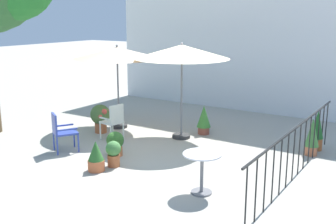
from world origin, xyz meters
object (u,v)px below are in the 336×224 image
potted_plant_1 (317,130)px  cafe_table_0 (202,166)px  patio_umbrella_1 (182,53)px  patio_chair_1 (61,130)px  potted_plant_0 (101,116)px  potted_plant_3 (312,136)px  patio_umbrella_0 (117,54)px  potted_plant_5 (113,153)px  potted_plant_6 (115,143)px  patio_chair_0 (114,120)px  potted_plant_4 (204,119)px  potted_plant_2 (96,156)px

potted_plant_1 → cafe_table_0: bearing=-106.9°
patio_umbrella_1 → patio_chair_1: (-1.67, -2.35, -1.60)m
potted_plant_0 → potted_plant_3: bearing=12.8°
patio_umbrella_0 → potted_plant_0: bearing=-96.1°
potted_plant_5 → potted_plant_6: (-0.40, 0.53, -0.01)m
patio_umbrella_0 → cafe_table_0: bearing=-33.0°
patio_chair_0 → patio_chair_1: bearing=-108.8°
patio_umbrella_0 → potted_plant_4: size_ratio=3.03×
cafe_table_0 → potted_plant_4: size_ratio=0.95×
patio_chair_0 → potted_plant_2: size_ratio=1.50×
patio_umbrella_0 → patio_umbrella_1: 1.92m
potted_plant_3 → potted_plant_5: 4.25m
potted_plant_4 → potted_plant_5: bearing=-97.9°
patio_umbrella_1 → patio_chair_1: 3.30m
potted_plant_6 → patio_chair_1: bearing=-159.2°
cafe_table_0 → potted_plant_2: 2.24m
patio_chair_0 → potted_plant_3: bearing=19.3°
potted_plant_1 → potted_plant_3: 0.43m
potted_plant_5 → potted_plant_6: bearing=127.0°
patio_umbrella_0 → potted_plant_2: bearing=-58.4°
potted_plant_0 → potted_plant_2: 2.72m
potted_plant_5 → potted_plant_4: bearing=82.1°
potted_plant_1 → potted_plant_2: 4.91m
cafe_table_0 → potted_plant_4: bearing=117.6°
potted_plant_5 → potted_plant_6: size_ratio=0.99×
patio_umbrella_1 → potted_plant_2: patio_umbrella_1 is taller
cafe_table_0 → potted_plant_6: size_ratio=1.34×
cafe_table_0 → potted_plant_3: size_ratio=0.86×
patio_umbrella_1 → patio_chair_1: bearing=-125.4°
patio_umbrella_1 → potted_plant_3: (3.04, 0.41, -1.67)m
patio_umbrella_1 → potted_plant_6: size_ratio=4.40×
potted_plant_0 → potted_plant_1: size_ratio=0.81×
patio_chair_1 → potted_plant_3: patio_chair_1 is taller
patio_umbrella_1 → patio_chair_0: bearing=-138.7°
patio_chair_0 → potted_plant_6: (0.73, -0.82, -0.24)m
potted_plant_1 → potted_plant_3: size_ratio=1.10×
potted_plant_0 → potted_plant_5: 2.54m
potted_plant_2 → potted_plant_4: potted_plant_4 is taller
patio_chair_0 → potted_plant_6: patio_chair_0 is taller
cafe_table_0 → patio_chair_0: patio_chair_0 is taller
patio_umbrella_0 → patio_umbrella_1: size_ratio=0.96×
patio_chair_0 → potted_plant_0: size_ratio=1.23×
potted_plant_1 → potted_plant_4: 2.74m
patio_chair_0 → potted_plant_1: potted_plant_1 is taller
potted_plant_3 → potted_plant_5: (-3.15, -2.85, -0.14)m
potted_plant_4 → patio_chair_1: bearing=-123.9°
patio_chair_1 → patio_umbrella_1: bearing=54.6°
potted_plant_4 → potted_plant_0: bearing=-150.0°
potted_plant_0 → potted_plant_2: size_ratio=1.22×
patio_umbrella_0 → potted_plant_2: size_ratio=3.75×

